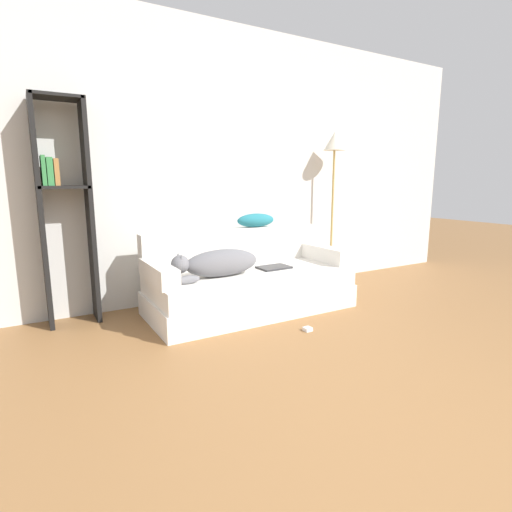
% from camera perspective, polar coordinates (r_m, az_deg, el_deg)
% --- Properties ---
extents(ground_plane, '(20.00, 20.00, 0.00)m').
position_cam_1_polar(ground_plane, '(2.09, 30.30, -25.73)').
color(ground_plane, olive).
extents(wall_back, '(7.18, 0.06, 2.70)m').
position_cam_1_polar(wall_back, '(4.07, -8.28, 12.85)').
color(wall_back, silver).
rests_on(wall_back, ground_plane).
extents(couch, '(1.87, 0.83, 0.38)m').
position_cam_1_polar(couch, '(3.71, -0.75, -4.99)').
color(couch, silver).
rests_on(couch, ground_plane).
extents(couch_backrest, '(1.83, 0.15, 0.35)m').
position_cam_1_polar(couch_backrest, '(3.93, -3.25, 1.39)').
color(couch_backrest, silver).
rests_on(couch_backrest, couch).
extents(couch_arm_left, '(0.15, 0.64, 0.15)m').
position_cam_1_polar(couch_arm_left, '(3.31, -13.74, -2.38)').
color(couch_arm_left, silver).
rests_on(couch_arm_left, couch).
extents(couch_arm_right, '(0.15, 0.64, 0.15)m').
position_cam_1_polar(couch_arm_right, '(4.12, 9.71, 0.32)').
color(couch_arm_right, silver).
rests_on(couch_arm_right, couch).
extents(dog, '(0.79, 0.26, 0.23)m').
position_cam_1_polar(dog, '(3.41, -5.46, -1.03)').
color(dog, slate).
rests_on(dog, couch).
extents(laptop, '(0.30, 0.22, 0.02)m').
position_cam_1_polar(laptop, '(3.75, 2.57, -1.63)').
color(laptop, '#2D2D30').
rests_on(laptop, couch).
extents(throw_pillow, '(0.41, 0.16, 0.14)m').
position_cam_1_polar(throw_pillow, '(4.03, -0.03, 5.13)').
color(throw_pillow, teal).
rests_on(throw_pillow, couch_backrest).
extents(bookshelf, '(0.40, 0.26, 1.84)m').
position_cam_1_polar(bookshelf, '(3.60, -25.78, 6.90)').
color(bookshelf, black).
rests_on(bookshelf, ground_plane).
extents(floor_lamp, '(0.25, 0.25, 1.73)m').
position_cam_1_polar(floor_lamp, '(4.70, 11.11, 13.77)').
color(floor_lamp, tan).
rests_on(floor_lamp, ground_plane).
extents(power_adapter, '(0.06, 0.06, 0.03)m').
position_cam_1_polar(power_adapter, '(3.29, 7.39, -10.32)').
color(power_adapter, white).
rests_on(power_adapter, ground_plane).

